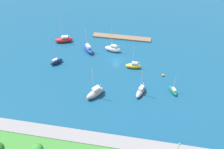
{
  "coord_description": "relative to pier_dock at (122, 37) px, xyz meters",
  "views": [
    {
      "loc": [
        -9.54,
        66.48,
        56.28
      ],
      "look_at": [
        0.0,
        9.84,
        1.5
      ],
      "focal_mm": 36.19,
      "sensor_mm": 36.0,
      "label": 1
    }
  ],
  "objects": [
    {
      "name": "breakwater",
      "position": [
        0.1,
        50.58,
        0.48
      ],
      "size": [
        65.46,
        3.93,
        1.55
      ],
      "primitive_type": "cube",
      "color": "gray",
      "rests_on": "ground"
    },
    {
      "name": "sailboat_yellow_by_breakwater",
      "position": [
        -6.84,
        18.63,
        0.79
      ],
      "size": [
        5.78,
        2.12,
        9.77
      ],
      "rotation": [
        0.0,
        0.0,
        0.07
      ],
      "color": "yellow",
      "rests_on": "water"
    },
    {
      "name": "sailboat_green_off_beacon",
      "position": [
        -21.0,
        28.58,
        0.56
      ],
      "size": [
        3.3,
        4.66,
        7.08
      ],
      "rotation": [
        0.0,
        0.0,
        5.2
      ],
      "color": "#19724C",
      "rests_on": "water"
    },
    {
      "name": "sailboat_gray_far_north",
      "position": [
        -10.39,
        30.85,
        0.75
      ],
      "size": [
        3.74,
        6.33,
        10.36
      ],
      "rotation": [
        0.0,
        0.0,
        1.25
      ],
      "color": "gray",
      "rests_on": "water"
    },
    {
      "name": "harbor_beacon",
      "position": [
        -21.28,
        50.58,
        3.4
      ],
      "size": [
        0.56,
        0.56,
        3.73
      ],
      "color": "silver",
      "rests_on": "breakwater"
    },
    {
      "name": "sailboat_red_far_south",
      "position": [
        23.79,
        7.01,
        0.91
      ],
      "size": [
        7.89,
        4.68,
        10.89
      ],
      "rotation": [
        0.0,
        0.0,
        0.33
      ],
      "color": "red",
      "rests_on": "water"
    },
    {
      "name": "pier_dock",
      "position": [
        0.0,
        0.0,
        0.0
      ],
      "size": [
        25.26,
        2.99,
        0.6
      ],
      "primitive_type": "cube",
      "color": "brown",
      "rests_on": "ground"
    },
    {
      "name": "mooring_buoy_orange",
      "position": [
        -17.8,
        21.21,
        0.14
      ],
      "size": [
        0.87,
        0.87,
        0.87
      ],
      "primitive_type": "sphere",
      "color": "orange",
      "rests_on": "water"
    },
    {
      "name": "water",
      "position": [
        0.1,
        15.22,
        -0.3
      ],
      "size": [
        160.0,
        160.0,
        0.0
      ],
      "primitive_type": "plane",
      "color": "navy",
      "rests_on": "ground"
    },
    {
      "name": "sailboat_navy_center_basin",
      "position": [
        22.09,
        21.05,
        0.72
      ],
      "size": [
        4.49,
        4.63,
        8.7
      ],
      "rotation": [
        0.0,
        0.0,
        3.95
      ],
      "color": "#141E4C",
      "rests_on": "water"
    },
    {
      "name": "sailboat_gray_along_channel",
      "position": [
        4.11,
        34.37,
        1.12
      ],
      "size": [
        6.21,
        6.75,
        11.8
      ],
      "rotation": [
        0.0,
        0.0,
        0.87
      ],
      "color": "gray",
      "rests_on": "water"
    },
    {
      "name": "sailboat_blue_east_end",
      "position": [
        12.16,
        11.78,
        1.11
      ],
      "size": [
        5.85,
        6.21,
        9.92
      ],
      "rotation": [
        0.0,
        0.0,
        5.44
      ],
      "color": "#2347B2",
      "rests_on": "water"
    },
    {
      "name": "sailboat_white_inner_mooring",
      "position": [
        2.37,
        9.94,
        1.0
      ],
      "size": [
        6.63,
        2.93,
        10.76
      ],
      "rotation": [
        0.0,
        0.0,
        6.14
      ],
      "color": "white",
      "rests_on": "water"
    }
  ]
}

